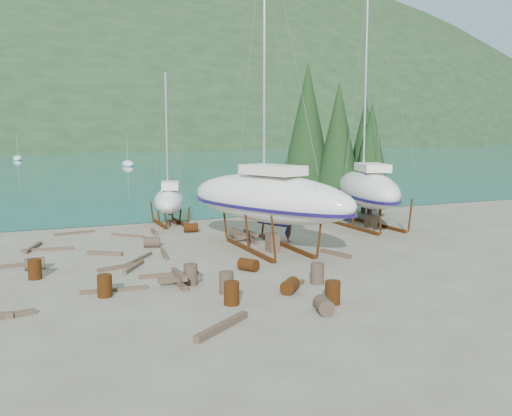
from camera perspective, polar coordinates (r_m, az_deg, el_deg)
name	(u,v)px	position (r m, az deg, el deg)	size (l,w,h in m)	color
ground	(242,269)	(26.80, -1.44, -6.14)	(600.00, 600.00, 0.00)	#665E50
bay_water	(27,142)	(339.33, -21.89, 6.14)	(700.00, 700.00, 0.00)	#1A6C86
far_hill	(27,142)	(344.33, -21.92, 6.15)	(800.00, 360.00, 110.00)	#1A3219
far_house_right	(125,140)	(217.81, -12.99, 6.66)	(6.60, 5.60, 5.60)	beige
cypress_near_right	(338,139)	(42.42, 8.24, 6.82)	(3.60, 3.60, 10.00)	black
cypress_mid_right	(371,152)	(41.59, 11.43, 5.52)	(3.06, 3.06, 8.50)	black
cypress_back_left	(307,127)	(43.39, 5.16, 8.03)	(4.14, 4.14, 11.50)	black
cypress_far_right	(365,146)	(44.90, 10.83, 6.06)	(3.24, 3.24, 9.00)	black
moored_boat_mid	(128,164)	(106.15, -12.70, 4.32)	(2.00, 5.00, 6.05)	silver
moored_boat_far	(18,158)	(134.28, -22.73, 4.59)	(2.00, 5.00, 6.05)	silver
large_sailboat_near	(268,198)	(30.65, 1.25, 1.05)	(7.33, 11.66, 17.74)	silver
large_sailboat_far	(368,188)	(38.39, 11.09, 1.94)	(6.02, 10.60, 16.12)	silver
small_sailboat_shore	(169,200)	(39.47, -8.67, 0.79)	(3.73, 6.75, 10.32)	silver
worker	(289,227)	(33.20, 3.28, -1.95)	(0.62, 0.40, 1.69)	navy
drum_0	(105,286)	(23.15, -14.89, -7.52)	(0.58, 0.58, 0.88)	#58290F
drum_1	(324,305)	(20.62, 6.78, -9.65)	(0.58, 0.58, 0.88)	#2D2823
drum_4	(191,228)	(36.50, -6.53, -1.98)	(0.58, 0.58, 0.88)	#58290F
drum_5	(191,274)	(24.23, -6.55, -6.62)	(0.58, 0.58, 0.88)	#2D2823
drum_6	(248,265)	(26.43, -0.77, -5.69)	(0.58, 0.58, 0.88)	#58290F
drum_7	(333,293)	(21.67, 7.67, -8.38)	(0.58, 0.58, 0.88)	#58290F
drum_8	(35,269)	(26.77, -21.25, -5.72)	(0.58, 0.58, 0.88)	#58290F
drum_9	(152,242)	(32.16, -10.36, -3.38)	(0.58, 0.58, 0.88)	#2D2823
drum_10	(232,293)	(21.43, -2.46, -8.50)	(0.58, 0.58, 0.88)	#58290F
drum_11	(235,234)	(34.25, -2.09, -2.58)	(0.58, 0.58, 0.88)	#2D2823
drum_12	(290,286)	(22.97, 3.41, -7.78)	(0.58, 0.58, 0.88)	#58290F
drum_15	(35,264)	(28.54, -21.25, -5.21)	(0.58, 0.58, 0.88)	#2D2823
drum_16	(226,283)	(22.87, -2.97, -7.45)	(0.58, 0.58, 0.88)	#2D2823
drum_17	(317,273)	(24.40, 6.15, -6.51)	(0.58, 0.58, 0.88)	#2D2823
timber_0	(75,233)	(37.51, -17.67, -2.38)	(0.14, 2.50, 0.14)	brown
timber_1	(336,253)	(29.97, 7.97, -4.53)	(0.19, 2.02, 0.19)	brown
timber_2	(33,248)	(33.47, -21.40, -3.71)	(0.19, 2.60, 0.19)	brown
timber_3	(114,290)	(23.86, -14.00, -7.95)	(0.15, 2.67, 0.15)	brown
timber_4	(119,267)	(27.60, -13.56, -5.76)	(0.17, 2.11, 0.17)	brown
timber_5	(169,275)	(25.75, -8.69, -6.62)	(0.16, 2.68, 0.16)	brown
timber_6	(154,232)	(36.47, -10.13, -2.37)	(0.19, 1.73, 0.19)	brown
timber_7	(294,286)	(23.75, 3.78, -7.77)	(0.17, 1.65, 0.17)	brown
timber_8	(105,253)	(30.76, -14.88, -4.40)	(0.19, 1.93, 0.19)	brown
timber_9	(128,236)	(35.66, -12.69, -2.70)	(0.15, 2.33, 0.15)	brown
timber_10	(164,254)	(30.06, -9.18, -4.54)	(0.16, 2.36, 0.16)	brown
timber_11	(139,259)	(29.14, -11.59, -5.01)	(0.15, 2.82, 0.15)	brown
timber_12	(134,267)	(27.51, -12.09, -5.77)	(0.17, 2.29, 0.17)	brown
timber_15	(48,249)	(32.84, -20.12, -3.89)	(0.15, 2.68, 0.15)	brown
timber_16	(222,326)	(18.98, -3.42, -11.72)	(0.23, 2.85, 0.23)	brown
timber_17	(4,267)	(29.46, -23.89, -5.37)	(0.16, 2.75, 0.16)	brown
timber_pile_fore	(179,279)	(24.13, -7.67, -7.05)	(1.80, 1.80, 0.60)	brown
timber_pile_aft	(251,237)	(33.22, -0.53, -2.88)	(1.80, 1.80, 0.60)	brown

